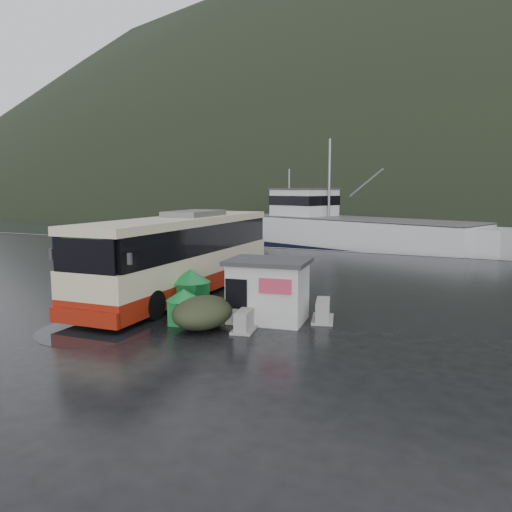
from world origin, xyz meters
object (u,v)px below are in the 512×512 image
at_px(white_van, 143,286).
at_px(waste_bin_right, 191,309).
at_px(waste_bin_left, 184,324).
at_px(ticket_kiosk, 268,321).
at_px(jersey_barrier_a, 323,321).
at_px(dome_tent, 203,327).
at_px(fishing_trawler, 355,240).
at_px(coach_bus, 184,294).
at_px(jersey_barrier_b, 245,330).

xyz_separation_m(white_van, waste_bin_right, (4.76, -3.01, 0.00)).
distance_m(waste_bin_left, ticket_kiosk, 3.07).
xyz_separation_m(ticket_kiosk, jersey_barrier_a, (1.82, 0.88, 0.00)).
distance_m(dome_tent, jersey_barrier_a, 4.43).
xyz_separation_m(white_van, waste_bin_left, (5.81, -5.05, 0.00)).
distance_m(jersey_barrier_a, fishing_trawler, 30.07).
xyz_separation_m(waste_bin_left, jersey_barrier_a, (4.34, 2.63, 0.00)).
bearing_deg(coach_bus, jersey_barrier_a, -17.42).
relative_size(coach_bus, jersey_barrier_a, 8.78).
height_order(jersey_barrier_b, fishing_trawler, fishing_trawler).
bearing_deg(fishing_trawler, dome_tent, -64.02).
bearing_deg(dome_tent, ticket_kiosk, 46.84).
height_order(dome_tent, fishing_trawler, fishing_trawler).
relative_size(white_van, jersey_barrier_b, 4.48).
distance_m(white_van, waste_bin_right, 5.63).
distance_m(white_van, jersey_barrier_b, 9.42).
relative_size(waste_bin_left, jersey_barrier_b, 0.90).
xyz_separation_m(jersey_barrier_a, jersey_barrier_b, (-2.03, -2.36, 0.00)).
xyz_separation_m(white_van, ticket_kiosk, (8.33, -3.31, 0.00)).
bearing_deg(waste_bin_left, waste_bin_right, 117.06).
xyz_separation_m(waste_bin_right, jersey_barrier_a, (5.39, 0.58, 0.00)).
xyz_separation_m(coach_bus, fishing_trawler, (0.97, 27.61, 0.00)).
bearing_deg(ticket_kiosk, dome_tent, -141.14).
relative_size(white_van, ticket_kiosk, 2.18).
distance_m(white_van, ticket_kiosk, 8.97).
bearing_deg(dome_tent, fishing_trawler, 94.98).
bearing_deg(waste_bin_left, jersey_barrier_a, 31.16).
xyz_separation_m(waste_bin_left, dome_tent, (0.83, -0.07, 0.00)).
xyz_separation_m(coach_bus, jersey_barrier_b, (5.26, -4.14, 0.00)).
distance_m(coach_bus, waste_bin_left, 5.30).
bearing_deg(jersey_barrier_b, fishing_trawler, 97.68).
xyz_separation_m(white_van, jersey_barrier_b, (8.12, -4.79, 0.00)).
xyz_separation_m(waste_bin_right, dome_tent, (1.87, -2.12, 0.00)).
bearing_deg(jersey_barrier_b, waste_bin_left, -173.38).
relative_size(dome_tent, jersey_barrier_a, 1.81).
bearing_deg(ticket_kiosk, jersey_barrier_b, -106.29).
bearing_deg(coach_bus, white_van, 163.71).
xyz_separation_m(white_van, dome_tent, (6.63, -5.12, 0.00)).
bearing_deg(waste_bin_left, jersey_barrier_b, 6.62).
bearing_deg(jersey_barrier_b, white_van, 149.48).
xyz_separation_m(waste_bin_left, waste_bin_right, (-1.05, 2.05, 0.00)).
height_order(jersey_barrier_a, fishing_trawler, fishing_trawler).
height_order(white_van, waste_bin_right, white_van).
bearing_deg(waste_bin_left, ticket_kiosk, 34.60).
bearing_deg(fishing_trawler, waste_bin_right, -67.23).
height_order(coach_bus, fishing_trawler, fishing_trawler).
height_order(coach_bus, waste_bin_right, coach_bus).
bearing_deg(jersey_barrier_b, waste_bin_right, 152.08).
height_order(waste_bin_right, jersey_barrier_a, waste_bin_right).
bearing_deg(jersey_barrier_b, coach_bus, 141.75).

